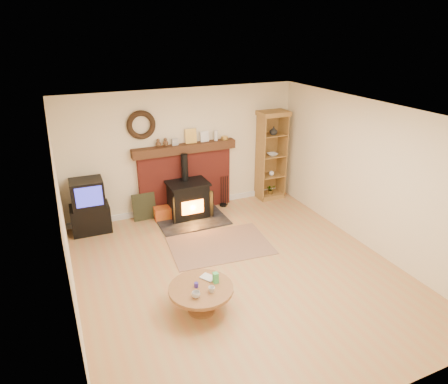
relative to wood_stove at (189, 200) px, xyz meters
name	(u,v)px	position (x,y,z in m)	size (l,w,h in m)	color
ground	(240,272)	(0.08, -2.28, -0.38)	(5.50, 5.50, 0.00)	tan
room_shell	(238,172)	(0.06, -2.18, 1.34)	(5.02, 5.52, 2.61)	beige
chimney_breast	(186,175)	(0.08, 0.39, 0.42)	(2.20, 0.22, 1.78)	maroon
wood_stove	(189,200)	(0.00, 0.00, 0.00)	(1.40, 1.00, 1.33)	black
area_rug	(220,245)	(0.13, -1.35, -0.37)	(1.80, 1.24, 0.01)	brown
tv_unit	(89,207)	(-1.94, 0.19, 0.13)	(0.74, 0.54, 1.06)	black
curio_cabinet	(271,155)	(2.08, 0.28, 0.63)	(0.65, 0.47, 2.02)	olive
firelog_box	(165,213)	(-0.49, 0.12, -0.25)	(0.42, 0.26, 0.26)	gold
leaning_painting	(144,207)	(-0.87, 0.27, -0.10)	(0.47, 0.03, 0.57)	black
fire_tools	(224,199)	(0.90, 0.22, -0.22)	(0.19, 0.16, 0.70)	black
coffee_table	(201,292)	(-0.82, -2.90, -0.06)	(0.91, 0.91, 0.55)	brown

